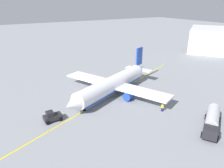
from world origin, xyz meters
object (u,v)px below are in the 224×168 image
Objects in this scene: airplane at (113,84)px; fuel_tanker at (212,120)px; safety_cone_nose at (53,113)px; pushback_tug at (52,116)px; refueling_worker at (162,108)px.

airplane is 2.95× the size of fuel_tanker.
airplane is 16.99m from safety_cone_nose.
pushback_tug is at bearing 71.83° from safety_cone_nose.
airplane is at bearing -163.73° from pushback_tug.
refueling_worker reaches higher than safety_cone_nose.
fuel_tanker is at bearing 109.19° from refueling_worker.
fuel_tanker is 32.24m from safety_cone_nose.
pushback_tug is 2.14× the size of refueling_worker.
fuel_tanker is at bearing 109.22° from airplane.
refueling_worker is (-4.69, 13.43, -1.98)m from airplane.
safety_cone_nose is at bearing -27.02° from refueling_worker.
safety_cone_nose is at bearing -39.91° from fuel_tanker.
fuel_tanker is 31.33m from pushback_tug.
pushback_tug is 6.52× the size of safety_cone_nose.
airplane is at bearing -70.76° from refueling_worker.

